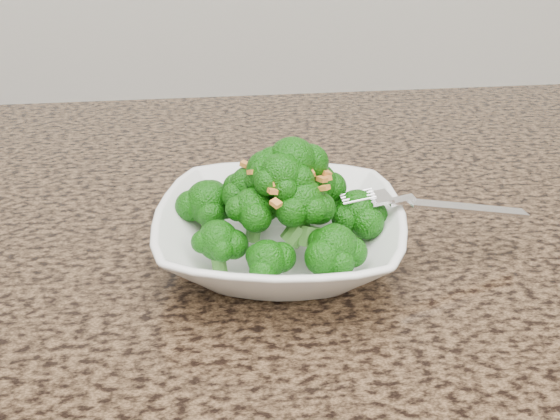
{
  "coord_description": "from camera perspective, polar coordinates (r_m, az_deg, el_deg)",
  "views": [
    {
      "loc": [
        0.04,
        -0.13,
        1.21
      ],
      "look_at": [
        0.1,
        0.37,
        0.95
      ],
      "focal_mm": 45.0,
      "sensor_mm": 36.0,
      "label": 1
    }
  ],
  "objects": [
    {
      "name": "granite_counter",
      "position": [
        0.55,
        -9.31,
        -10.0
      ],
      "size": [
        1.64,
        1.04,
        0.03
      ],
      "primitive_type": "cube",
      "color": "brown",
      "rests_on": "cabinet"
    },
    {
      "name": "broccoli_pile",
      "position": [
        0.56,
        0.0,
        3.19
      ],
      "size": [
        0.18,
        0.18,
        0.07
      ],
      "primitive_type": null,
      "color": "#14620B",
      "rests_on": "bowl"
    },
    {
      "name": "fork",
      "position": [
        0.58,
        10.22,
        0.82
      ],
      "size": [
        0.18,
        0.05,
        0.01
      ],
      "primitive_type": null,
      "rotation": [
        0.0,
        0.0,
        0.12
      ],
      "color": "silver",
      "rests_on": "bowl"
    },
    {
      "name": "garlic_topping",
      "position": [
        0.54,
        0.0,
        6.82
      ],
      "size": [
        0.11,
        0.11,
        0.01
      ],
      "primitive_type": null,
      "color": "#EE963A",
      "rests_on": "broccoli_pile"
    },
    {
      "name": "bowl",
      "position": [
        0.58,
        0.0,
        -2.16
      ],
      "size": [
        0.23,
        0.23,
        0.05
      ],
      "primitive_type": "imported",
      "rotation": [
        0.0,
        0.0,
        -0.15
      ],
      "color": "white",
      "rests_on": "granite_counter"
    }
  ]
}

